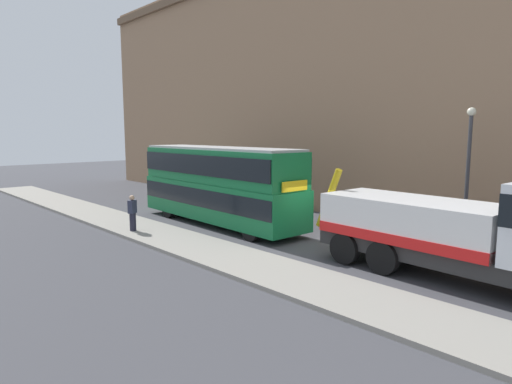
{
  "coord_description": "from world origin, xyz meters",
  "views": [
    {
      "loc": [
        11.32,
        -14.51,
        4.79
      ],
      "look_at": [
        -3.64,
        -0.46,
        2.0
      ],
      "focal_mm": 30.69,
      "sensor_mm": 36.0,
      "label": 1
    }
  ],
  "objects_px": {
    "recovery_tow_truck": "(465,230)",
    "street_lamp": "(468,164)",
    "double_decker_bus": "(218,182)",
    "pedestrian_onlooker": "(133,213)"
  },
  "relations": [
    {
      "from": "street_lamp",
      "to": "recovery_tow_truck",
      "type": "bearing_deg",
      "value": -68.9
    },
    {
      "from": "recovery_tow_truck",
      "to": "double_decker_bus",
      "type": "distance_m",
      "value": 12.52
    },
    {
      "from": "recovery_tow_truck",
      "to": "street_lamp",
      "type": "height_order",
      "value": "street_lamp"
    },
    {
      "from": "recovery_tow_truck",
      "to": "double_decker_bus",
      "type": "height_order",
      "value": "double_decker_bus"
    },
    {
      "from": "recovery_tow_truck",
      "to": "street_lamp",
      "type": "relative_size",
      "value": 1.75
    },
    {
      "from": "pedestrian_onlooker",
      "to": "street_lamp",
      "type": "height_order",
      "value": "street_lamp"
    },
    {
      "from": "recovery_tow_truck",
      "to": "street_lamp",
      "type": "xyz_separation_m",
      "value": [
        -1.95,
        5.05,
        1.71
      ]
    },
    {
      "from": "double_decker_bus",
      "to": "pedestrian_onlooker",
      "type": "height_order",
      "value": "double_decker_bus"
    },
    {
      "from": "street_lamp",
      "to": "double_decker_bus",
      "type": "bearing_deg",
      "value": -154.53
    },
    {
      "from": "recovery_tow_truck",
      "to": "pedestrian_onlooker",
      "type": "distance_m",
      "value": 14.27
    }
  ]
}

